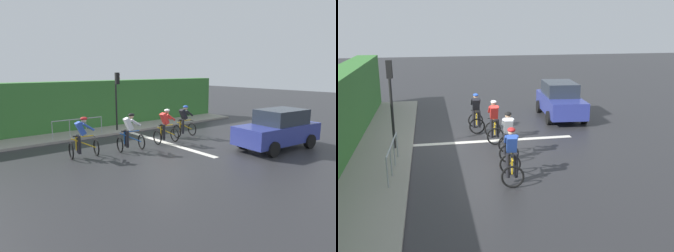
# 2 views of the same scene
# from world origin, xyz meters

# --- Properties ---
(ground_plane) EXTENTS (80.00, 80.00, 0.00)m
(ground_plane) POSITION_xyz_m (0.00, 0.00, 0.00)
(ground_plane) COLOR #28282B
(sidewalk_kerb) EXTENTS (2.80, 20.49, 0.12)m
(sidewalk_kerb) POSITION_xyz_m (4.35, 2.00, 0.06)
(sidewalk_kerb) COLOR gray
(sidewalk_kerb) RESTS_ON ground
(stone_wall_low) EXTENTS (0.44, 20.49, 0.60)m
(stone_wall_low) POSITION_xyz_m (5.25, 2.00, 0.30)
(stone_wall_low) COLOR gray
(stone_wall_low) RESTS_ON ground
(hedge_wall) EXTENTS (1.10, 20.49, 2.84)m
(hedge_wall) POSITION_xyz_m (5.55, 2.00, 1.42)
(hedge_wall) COLOR #387533
(hedge_wall) RESTS_ON ground
(road_marking_stop_line) EXTENTS (7.00, 0.30, 0.01)m
(road_marking_stop_line) POSITION_xyz_m (0.00, 0.14, 0.00)
(road_marking_stop_line) COLOR silver
(road_marking_stop_line) RESTS_ON ground
(cyclist_lead) EXTENTS (0.82, 1.16, 1.66)m
(cyclist_lead) POSITION_xyz_m (-0.07, 4.31, 0.80)
(cyclist_lead) COLOR black
(cyclist_lead) RESTS_ON ground
(cyclist_second) EXTENTS (0.83, 1.17, 1.66)m
(cyclist_second) POSITION_xyz_m (-0.38, 2.29, 0.80)
(cyclist_second) COLOR black
(cyclist_second) RESTS_ON ground
(cyclist_mid) EXTENTS (0.74, 1.11, 1.66)m
(cyclist_mid) POSITION_xyz_m (-0.24, 0.20, 0.80)
(cyclist_mid) COLOR black
(cyclist_mid) RESTS_ON ground
(cyclist_fourth) EXTENTS (0.74, 1.12, 1.66)m
(cyclist_fourth) POSITION_xyz_m (0.27, -1.46, 0.80)
(cyclist_fourth) COLOR black
(cyclist_fourth) RESTS_ON ground
(car_navy) EXTENTS (2.17, 4.24, 1.76)m
(car_navy) POSITION_xyz_m (-4.15, -3.15, 0.87)
(car_navy) COLOR navy
(car_navy) RESTS_ON ground
(traffic_light_near_crossing) EXTENTS (0.21, 0.31, 3.34)m
(traffic_light_near_crossing) POSITION_xyz_m (3.58, 0.62, 2.22)
(traffic_light_near_crossing) COLOR black
(traffic_light_near_crossing) RESTS_ON ground
(pedestrian_railing_kerbside) EXTENTS (0.14, 2.64, 1.03)m
(pedestrian_railing_kerbside) POSITION_xyz_m (3.45, 3.03, 0.75)
(pedestrian_railing_kerbside) COLOR #999EA3
(pedestrian_railing_kerbside) RESTS_ON ground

